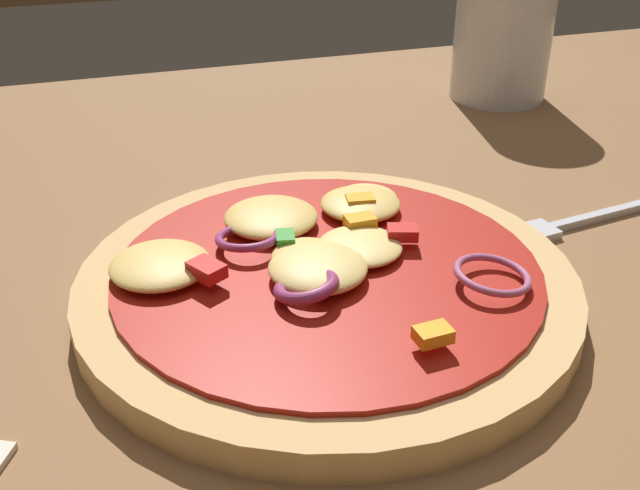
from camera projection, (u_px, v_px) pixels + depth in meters
The scene contains 4 objects.
dining_table at pixel (319, 307), 0.40m from camera, with size 1.18×0.83×0.03m.
pizza at pixel (329, 277), 0.38m from camera, with size 0.25×0.25×0.03m.
fork at pixel (589, 219), 0.45m from camera, with size 0.17×0.03×0.01m.
beer_glass at pixel (504, 25), 0.63m from camera, with size 0.08×0.08×0.14m.
Camera 1 is at (-0.10, -0.31, 0.24)m, focal length 42.16 mm.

